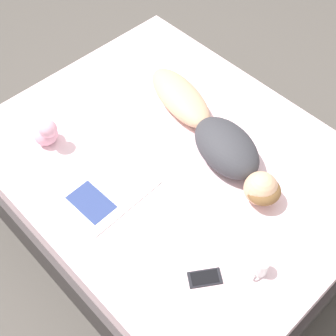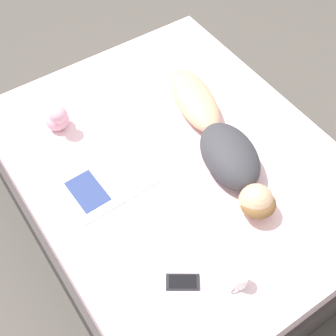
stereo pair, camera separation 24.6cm
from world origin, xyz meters
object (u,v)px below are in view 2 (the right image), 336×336
object	(u,v)px
open_magazine	(106,181)
coffee_mug	(240,279)
cell_phone	(183,282)
person	(220,141)

from	to	relation	value
open_magazine	coffee_mug	size ratio (longest dim) A/B	4.46
coffee_mug	cell_phone	world-z (taller)	coffee_mug
open_magazine	coffee_mug	bearing A→B (deg)	102.41
person	cell_phone	size ratio (longest dim) A/B	6.73
person	open_magazine	xyz separation A→B (m)	(0.62, -0.17, -0.08)
coffee_mug	open_magazine	bearing A→B (deg)	-75.41
open_magazine	cell_phone	world-z (taller)	same
open_magazine	cell_phone	size ratio (longest dim) A/B	2.78
coffee_mug	cell_phone	size ratio (longest dim) A/B	0.62
person	cell_phone	distance (m)	0.80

